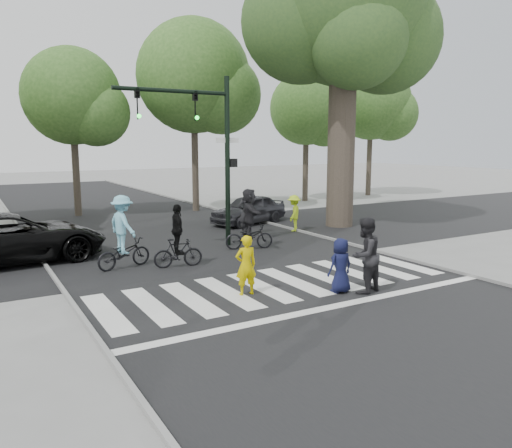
{
  "coord_description": "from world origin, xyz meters",
  "views": [
    {
      "loc": [
        -7.0,
        -9.74,
        3.72
      ],
      "look_at": [
        0.5,
        3.0,
        1.3
      ],
      "focal_mm": 35.0,
      "sensor_mm": 36.0,
      "label": 1
    }
  ],
  "objects_px": {
    "car_grey": "(249,209)",
    "cyclist_right": "(249,222)",
    "pedestrian_adult": "(365,255)",
    "cyclist_mid": "(178,242)",
    "traffic_signal": "(205,137)",
    "eucalyptus": "(343,15)",
    "car_suv": "(11,238)",
    "pedestrian_woman": "(246,265)",
    "cyclist_left": "(123,237)",
    "pedestrian_child": "(341,266)"
  },
  "relations": [
    {
      "from": "pedestrian_woman",
      "to": "cyclist_left",
      "type": "height_order",
      "value": "cyclist_left"
    },
    {
      "from": "cyclist_left",
      "to": "car_grey",
      "type": "bearing_deg",
      "value": 36.11
    },
    {
      "from": "traffic_signal",
      "to": "pedestrian_adult",
      "type": "relative_size",
      "value": 3.14
    },
    {
      "from": "pedestrian_woman",
      "to": "car_grey",
      "type": "height_order",
      "value": "pedestrian_woman"
    },
    {
      "from": "cyclist_left",
      "to": "pedestrian_child",
      "type": "bearing_deg",
      "value": -52.54
    },
    {
      "from": "eucalyptus",
      "to": "car_grey",
      "type": "bearing_deg",
      "value": 142.63
    },
    {
      "from": "traffic_signal",
      "to": "eucalyptus",
      "type": "bearing_deg",
      "value": 11.56
    },
    {
      "from": "eucalyptus",
      "to": "car_suv",
      "type": "height_order",
      "value": "eucalyptus"
    },
    {
      "from": "pedestrian_child",
      "to": "pedestrian_adult",
      "type": "height_order",
      "value": "pedestrian_adult"
    },
    {
      "from": "car_grey",
      "to": "cyclist_right",
      "type": "bearing_deg",
      "value": -47.14
    },
    {
      "from": "pedestrian_child",
      "to": "car_grey",
      "type": "relative_size",
      "value": 0.35
    },
    {
      "from": "pedestrian_child",
      "to": "car_suv",
      "type": "relative_size",
      "value": 0.24
    },
    {
      "from": "cyclist_right",
      "to": "pedestrian_adult",
      "type": "bearing_deg",
      "value": -90.89
    },
    {
      "from": "eucalyptus",
      "to": "pedestrian_woman",
      "type": "distance_m",
      "value": 13.97
    },
    {
      "from": "pedestrian_adult",
      "to": "cyclist_mid",
      "type": "xyz_separation_m",
      "value": [
        -3.05,
        4.78,
        -0.17
      ]
    },
    {
      "from": "pedestrian_adult",
      "to": "car_suv",
      "type": "distance_m",
      "value": 10.77
    },
    {
      "from": "pedestrian_woman",
      "to": "pedestrian_adult",
      "type": "relative_size",
      "value": 0.78
    },
    {
      "from": "pedestrian_child",
      "to": "cyclist_left",
      "type": "height_order",
      "value": "cyclist_left"
    },
    {
      "from": "eucalyptus",
      "to": "cyclist_left",
      "type": "relative_size",
      "value": 5.92
    },
    {
      "from": "eucalyptus",
      "to": "pedestrian_woman",
      "type": "xyz_separation_m",
      "value": [
        -8.72,
        -7.05,
        -8.33
      ]
    },
    {
      "from": "traffic_signal",
      "to": "car_grey",
      "type": "relative_size",
      "value": 1.53
    },
    {
      "from": "eucalyptus",
      "to": "car_grey",
      "type": "height_order",
      "value": "eucalyptus"
    },
    {
      "from": "cyclist_left",
      "to": "car_suv",
      "type": "height_order",
      "value": "cyclist_left"
    },
    {
      "from": "pedestrian_woman",
      "to": "pedestrian_adult",
      "type": "distance_m",
      "value": 2.96
    },
    {
      "from": "cyclist_right",
      "to": "car_suv",
      "type": "distance_m",
      "value": 7.66
    },
    {
      "from": "cyclist_left",
      "to": "traffic_signal",
      "type": "bearing_deg",
      "value": 22.61
    },
    {
      "from": "pedestrian_child",
      "to": "car_grey",
      "type": "xyz_separation_m",
      "value": [
        3.35,
        10.53,
        -0.02
      ]
    },
    {
      "from": "cyclist_left",
      "to": "car_grey",
      "type": "distance_m",
      "value": 9.07
    },
    {
      "from": "cyclist_right",
      "to": "traffic_signal",
      "type": "bearing_deg",
      "value": 141.81
    },
    {
      "from": "pedestrian_adult",
      "to": "car_grey",
      "type": "relative_size",
      "value": 0.49
    },
    {
      "from": "car_suv",
      "to": "cyclist_mid",
      "type": "bearing_deg",
      "value": -132.62
    },
    {
      "from": "eucalyptus",
      "to": "cyclist_right",
      "type": "bearing_deg",
      "value": -158.08
    },
    {
      "from": "cyclist_left",
      "to": "cyclist_right",
      "type": "xyz_separation_m",
      "value": [
        4.58,
        0.47,
        0.0
      ]
    },
    {
      "from": "cyclist_right",
      "to": "pedestrian_woman",
      "type": "bearing_deg",
      "value": -120.53
    },
    {
      "from": "cyclist_mid",
      "to": "cyclist_right",
      "type": "relative_size",
      "value": 0.89
    },
    {
      "from": "car_suv",
      "to": "car_grey",
      "type": "relative_size",
      "value": 1.45
    },
    {
      "from": "eucalyptus",
      "to": "cyclist_right",
      "type": "height_order",
      "value": "eucalyptus"
    },
    {
      "from": "eucalyptus",
      "to": "pedestrian_adult",
      "type": "bearing_deg",
      "value": -125.98
    },
    {
      "from": "pedestrian_adult",
      "to": "car_suv",
      "type": "relative_size",
      "value": 0.34
    },
    {
      "from": "car_grey",
      "to": "pedestrian_adult",
      "type": "bearing_deg",
      "value": -32.41
    },
    {
      "from": "pedestrian_child",
      "to": "pedestrian_adult",
      "type": "bearing_deg",
      "value": 149.12
    },
    {
      "from": "cyclist_mid",
      "to": "eucalyptus",
      "type": "bearing_deg",
      "value": 21.5
    },
    {
      "from": "cyclist_left",
      "to": "car_grey",
      "type": "height_order",
      "value": "cyclist_left"
    },
    {
      "from": "cyclist_right",
      "to": "car_suv",
      "type": "xyz_separation_m",
      "value": [
        -7.41,
        1.94,
        -0.17
      ]
    },
    {
      "from": "pedestrian_woman",
      "to": "cyclist_right",
      "type": "distance_m",
      "value": 5.39
    },
    {
      "from": "pedestrian_adult",
      "to": "cyclist_mid",
      "type": "relative_size",
      "value": 1.0
    },
    {
      "from": "pedestrian_child",
      "to": "cyclist_mid",
      "type": "distance_m",
      "value": 5.14
    },
    {
      "from": "car_suv",
      "to": "cyclist_right",
      "type": "bearing_deg",
      "value": -111.06
    },
    {
      "from": "eucalyptus",
      "to": "pedestrian_child",
      "type": "height_order",
      "value": "eucalyptus"
    },
    {
      "from": "cyclist_left",
      "to": "pedestrian_woman",
      "type": "bearing_deg",
      "value": -66.18
    }
  ]
}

